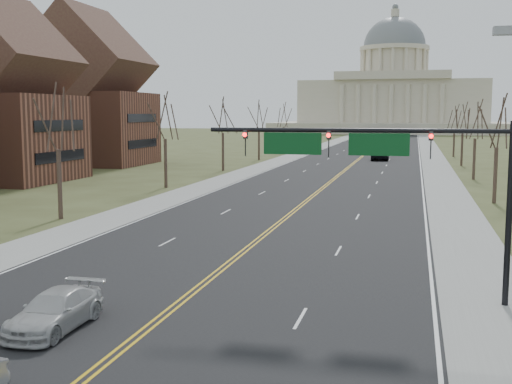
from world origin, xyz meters
The scene contains 22 objects.
road centered at (0.00, 110.00, 0.01)m, with size 20.00×380.00×0.01m, color black.
cross_road centered at (0.00, 6.00, 0.01)m, with size 120.00×14.00×0.01m, color black.
sidewalk_left centered at (-12.00, 110.00, 0.01)m, with size 4.00×380.00×0.03m, color gray.
sidewalk_right centered at (12.00, 110.00, 0.01)m, with size 4.00×380.00×0.03m, color gray.
center_line centered at (0.00, 110.00, 0.01)m, with size 0.42×380.00×0.01m, color gold.
edge_line_left centered at (-9.80, 110.00, 0.01)m, with size 0.15×380.00×0.01m, color silver.
edge_line_right centered at (9.80, 110.00, 0.01)m, with size 0.15×380.00×0.01m, color silver.
capitol centered at (0.00, 249.91, 14.20)m, with size 90.00×60.00×50.00m.
signal_mast centered at (7.45, 13.50, 5.76)m, with size 12.12×0.44×7.20m.
tree_l_0 centered at (-15.50, 28.00, 6.94)m, with size 3.96×3.96×9.00m.
tree_r_1 centered at (15.50, 44.00, 6.55)m, with size 3.74×3.74×8.50m.
tree_l_1 centered at (-15.50, 48.00, 6.94)m, with size 3.96×3.96×9.00m.
tree_r_2 centered at (15.50, 64.00, 6.55)m, with size 3.74×3.74×8.50m.
tree_l_2 centered at (-15.50, 68.00, 6.94)m, with size 3.96×3.96×9.00m.
tree_r_3 centered at (15.50, 84.00, 6.55)m, with size 3.74×3.74×8.50m.
tree_l_3 centered at (-15.50, 88.00, 6.94)m, with size 3.96×3.96×9.00m.
tree_r_4 centered at (15.50, 104.00, 6.55)m, with size 3.74×3.74×8.50m.
tree_l_4 centered at (-15.50, 108.00, 6.94)m, with size 3.96×3.96×9.00m.
bldg_left_far centered at (-38.00, 74.00, 9.54)m, with size 17.10×14.28×23.25m.
car_sb_inner_second centered at (-3.08, 6.77, 0.67)m, with size 1.85×4.55×1.32m, color #B6B6B6.
car_far_nb centered at (3.51, 92.45, 0.83)m, with size 2.71×5.87×1.63m, color black.
car_far_sb centered at (-2.58, 141.88, 0.75)m, with size 1.75×4.36×1.49m, color #46484D.
Camera 1 is at (8.89, -12.50, 7.47)m, focal length 45.00 mm.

